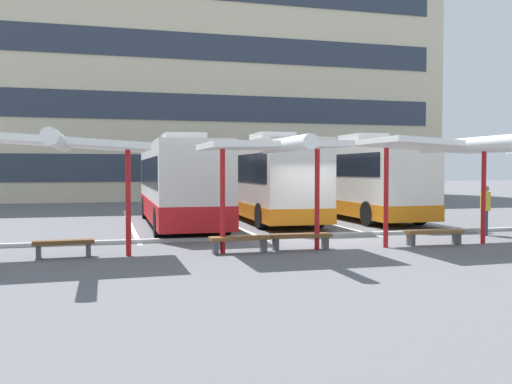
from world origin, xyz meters
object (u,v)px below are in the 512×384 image
at_px(coach_bus_0, 179,184).
at_px(waiting_passenger_1, 485,206).
at_px(coach_bus_1, 264,180).
at_px(waiting_shelter_2, 442,147).
at_px(bench_3, 434,234).
at_px(waiting_shelter_0, 61,145).
at_px(waiting_shelter_1, 274,148).
at_px(bench_0, 64,245).
at_px(coach_bus_2, 348,179).
at_px(bench_1, 240,241).
at_px(bench_2, 301,238).

distance_m(coach_bus_0, waiting_passenger_1, 11.50).
bearing_deg(coach_bus_1, waiting_shelter_2, -75.31).
bearing_deg(bench_3, waiting_shelter_0, -179.65).
bearing_deg(waiting_shelter_0, waiting_shelter_1, -1.58).
xyz_separation_m(waiting_shelter_0, bench_0, (0.00, 0.42, -2.55)).
bearing_deg(bench_0, waiting_shelter_0, -90.00).
bearing_deg(coach_bus_2, waiting_passenger_1, -80.49).
bearing_deg(bench_0, coach_bus_0, 62.39).
xyz_separation_m(waiting_shelter_2, bench_3, (0.00, 0.36, -2.57)).
bearing_deg(bench_0, waiting_shelter_2, -3.88).
relative_size(bench_1, bench_3, 0.91).
distance_m(waiting_shelter_1, waiting_shelter_2, 5.08).
xyz_separation_m(coach_bus_0, bench_2, (2.42, -7.73, -1.32)).
bearing_deg(coach_bus_0, bench_1, -85.46).
bearing_deg(waiting_shelter_1, bench_1, 166.42).
height_order(coach_bus_2, waiting_passenger_1, coach_bus_2).
xyz_separation_m(coach_bus_1, bench_2, (-1.59, -9.37, -1.47)).
distance_m(coach_bus_1, bench_0, 12.21).
distance_m(waiting_shelter_1, bench_1, 2.67).
xyz_separation_m(waiting_shelter_0, waiting_shelter_2, (10.53, -0.30, 0.03)).
distance_m(coach_bus_0, waiting_shelter_0, 8.94).
bearing_deg(bench_3, coach_bus_1, 105.22).
bearing_deg(bench_1, coach_bus_0, 94.54).
distance_m(waiting_shelter_0, waiting_passenger_1, 13.89).
distance_m(coach_bus_1, waiting_shelter_1, 10.09).
height_order(coach_bus_0, bench_0, coach_bus_0).
distance_m(coach_bus_1, waiting_shelter_0, 12.49).
relative_size(coach_bus_0, bench_3, 5.88).
bearing_deg(bench_1, waiting_passenger_1, 10.89).
height_order(coach_bus_0, waiting_passenger_1, coach_bus_0).
height_order(coach_bus_1, waiting_shelter_2, coach_bus_1).
height_order(coach_bus_0, waiting_shelter_0, coach_bus_0).
bearing_deg(waiting_shelter_1, coach_bus_0, 100.68).
relative_size(coach_bus_1, bench_3, 6.06).
bearing_deg(coach_bus_1, waiting_passenger_1, -53.69).
bearing_deg(waiting_shelter_2, bench_3, 90.00).
bearing_deg(bench_1, bench_3, -0.03).
bearing_deg(waiting_shelter_2, waiting_shelter_0, 178.38).
relative_size(coach_bus_2, bench_0, 7.87).
bearing_deg(waiting_shelter_0, coach_bus_0, 63.63).
xyz_separation_m(coach_bus_1, waiting_shelter_2, (2.59, -9.87, 1.10)).
xyz_separation_m(bench_3, waiting_passenger_1, (3.11, 1.75, 0.67)).
distance_m(coach_bus_2, bench_2, 11.55).
relative_size(bench_0, waiting_shelter_1, 0.34).
distance_m(bench_1, bench_3, 5.98).
bearing_deg(waiting_shelter_2, coach_bus_2, 80.43).
xyz_separation_m(coach_bus_0, waiting_shelter_1, (1.52, -8.08, 1.18)).
bearing_deg(waiting_shelter_1, waiting_shelter_0, 178.42).
height_order(waiting_shelter_0, bench_3, waiting_shelter_0).
xyz_separation_m(bench_1, waiting_passenger_1, (9.09, 1.75, 0.67)).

